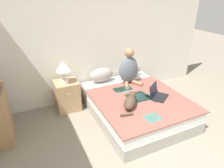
{
  "coord_description": "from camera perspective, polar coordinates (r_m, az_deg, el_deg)",
  "views": [
    {
      "loc": [
        -1.46,
        -0.7,
        2.2
      ],
      "look_at": [
        -0.21,
        1.94,
        0.78
      ],
      "focal_mm": 32.0,
      "sensor_mm": 36.0,
      "label": 1
    }
  ],
  "objects": [
    {
      "name": "person_sitting",
      "position": [
        4.01,
        4.84,
        4.39
      ],
      "size": [
        0.4,
        0.4,
        0.73
      ],
      "color": "slate",
      "rests_on": "bed"
    },
    {
      "name": "nightstand",
      "position": [
        4.0,
        -12.66,
        -3.18
      ],
      "size": [
        0.44,
        0.44,
        0.59
      ],
      "color": "tan",
      "rests_on": "ground_plane"
    },
    {
      "name": "bed",
      "position": [
        3.78,
        6.67,
        -6.01
      ],
      "size": [
        1.55,
        1.94,
        0.43
      ],
      "color": "#9E998E",
      "rests_on": "ground_plane"
    },
    {
      "name": "bookshelf",
      "position": [
        3.5,
        -29.16,
        -7.98
      ],
      "size": [
        0.24,
        0.57,
        0.87
      ],
      "color": "#99754C",
      "rests_on": "ground_plane"
    },
    {
      "name": "pillow_far",
      "position": [
        4.4,
        5.15,
        4.14
      ],
      "size": [
        0.51,
        0.26,
        0.29
      ],
      "color": "gray",
      "rests_on": "bed"
    },
    {
      "name": "laptop_open",
      "position": [
        3.65,
        12.95,
        -2.95
      ],
      "size": [
        0.43,
        0.41,
        0.23
      ],
      "rotation": [
        0.0,
        0.0,
        0.61
      ],
      "color": "black",
      "rests_on": "bed"
    },
    {
      "name": "table_lamp",
      "position": [
        3.71,
        -13.76,
        4.55
      ],
      "size": [
        0.27,
        0.27,
        0.43
      ],
      "color": "beige",
      "rests_on": "nightstand"
    },
    {
      "name": "pillow_near",
      "position": [
        4.12,
        -3.07,
        2.66
      ],
      "size": [
        0.51,
        0.26,
        0.29
      ],
      "color": "gray",
      "rests_on": "bed"
    },
    {
      "name": "cat_tabby",
      "position": [
        3.27,
        5.23,
        -5.02
      ],
      "size": [
        0.45,
        0.44,
        0.2
      ],
      "rotation": [
        0.0,
        0.0,
        0.86
      ],
      "color": "#473828",
      "rests_on": "bed"
    },
    {
      "name": "wall_back",
      "position": [
        4.12,
        -3.93,
        12.92
      ],
      "size": [
        5.13,
        0.05,
        2.55
      ],
      "color": "beige",
      "rests_on": "ground_plane"
    }
  ]
}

